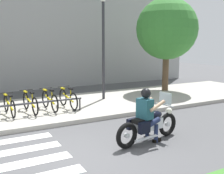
% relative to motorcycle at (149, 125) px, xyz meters
% --- Properties ---
extents(ground_plane, '(48.00, 48.00, 0.00)m').
position_rel_motorcycle_xyz_m(ground_plane, '(-2.13, 0.20, -0.47)').
color(ground_plane, '#4C4C4F').
extents(sidewalk, '(24.00, 4.40, 0.15)m').
position_rel_motorcycle_xyz_m(sidewalk, '(-2.13, 4.55, -0.39)').
color(sidewalk, '#A8A399').
rests_on(sidewalk, ground).
extents(crosswalk_stripe_2, '(2.80, 0.40, 0.01)m').
position_rel_motorcycle_xyz_m(crosswalk_stripe_2, '(-3.53, 0.20, -0.46)').
color(crosswalk_stripe_2, white).
rests_on(crosswalk_stripe_2, ground).
extents(crosswalk_stripe_3, '(2.80, 0.40, 0.01)m').
position_rel_motorcycle_xyz_m(crosswalk_stripe_3, '(-3.53, 1.00, -0.46)').
color(crosswalk_stripe_3, white).
rests_on(crosswalk_stripe_3, ground).
extents(motorcycle, '(2.17, 0.77, 1.25)m').
position_rel_motorcycle_xyz_m(motorcycle, '(0.00, 0.00, 0.00)').
color(motorcycle, black).
rests_on(motorcycle, ground).
extents(rider, '(0.69, 0.61, 1.45)m').
position_rel_motorcycle_xyz_m(rider, '(-0.08, -0.01, 0.37)').
color(rider, '#1E4C59').
rests_on(rider, ground).
extents(bicycle_4, '(0.48, 1.60, 0.72)m').
position_rel_motorcycle_xyz_m(bicycle_4, '(-2.89, 4.06, 0.02)').
color(bicycle_4, black).
rests_on(bicycle_4, sidewalk).
extents(bicycle_5, '(0.48, 1.71, 0.77)m').
position_rel_motorcycle_xyz_m(bicycle_5, '(-2.19, 4.06, 0.04)').
color(bicycle_5, black).
rests_on(bicycle_5, sidewalk).
extents(bicycle_6, '(0.48, 1.61, 0.79)m').
position_rel_motorcycle_xyz_m(bicycle_6, '(-1.48, 4.06, 0.04)').
color(bicycle_6, black).
rests_on(bicycle_6, sidewalk).
extents(bicycle_7, '(0.48, 1.63, 0.79)m').
position_rel_motorcycle_xyz_m(bicycle_7, '(-0.78, 4.06, 0.05)').
color(bicycle_7, black).
rests_on(bicycle_7, sidewalk).
extents(bike_rack, '(5.52, 0.07, 0.49)m').
position_rel_motorcycle_xyz_m(bike_rack, '(-3.24, 3.50, 0.11)').
color(bike_rack, '#333338').
rests_on(bike_rack, sidewalk).
extents(street_lamp, '(0.28, 0.28, 4.57)m').
position_rel_motorcycle_xyz_m(street_lamp, '(1.19, 4.95, 2.28)').
color(street_lamp, '#2D2D33').
rests_on(street_lamp, ground).
extents(tree_near_rack, '(3.10, 3.10, 4.85)m').
position_rel_motorcycle_xyz_m(tree_near_rack, '(4.99, 5.35, 2.82)').
color(tree_near_rack, brown).
rests_on(tree_near_rack, ground).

